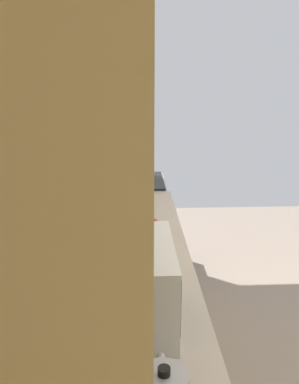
{
  "coord_description": "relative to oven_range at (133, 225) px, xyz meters",
  "views": [
    {
      "loc": [
        -1.95,
        1.19,
        1.91
      ],
      "look_at": [
        -0.21,
        1.11,
        1.38
      ],
      "focal_mm": 38.24,
      "sensor_mm": 36.0,
      "label": 1
    }
  ],
  "objects": [
    {
      "name": "wall_back",
      "position": [
        -1.73,
        0.36,
        0.93
      ],
      "size": [
        4.51,
        0.12,
        2.79
      ],
      "primitive_type": "cube",
      "color": "beige",
      "rests_on": "ground_plane"
    },
    {
      "name": "upper_cabinets",
      "position": [
        -2.12,
        0.14,
        1.34
      ],
      "size": [
        2.24,
        0.32,
        0.64
      ],
      "color": "#F9CF7F"
    },
    {
      "name": "oven_range",
      "position": [
        0.0,
        0.0,
        0.0
      ],
      "size": [
        0.64,
        0.62,
        1.07
      ],
      "color": "#B7BABF",
      "rests_on": "ground_plane"
    },
    {
      "name": "microwave",
      "position": [
        -2.17,
        0.01,
        0.6
      ],
      "size": [
        0.53,
        0.37,
        0.34
      ],
      "color": "white",
      "rests_on": "counter_run"
    },
    {
      "name": "bowl",
      "position": [
        -1.16,
        -0.08,
        0.46
      ],
      "size": [
        0.17,
        0.17,
        0.05
      ],
      "color": "#D84C47",
      "rests_on": "counter_run"
    }
  ]
}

